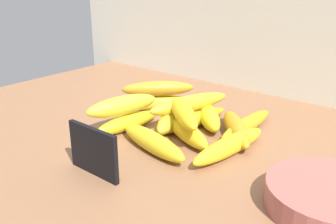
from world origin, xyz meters
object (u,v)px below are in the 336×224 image
object	(u,v)px
banana_6	(152,142)
banana_8	(207,115)
banana_4	(194,120)
banana_0	(236,129)
banana_2	(128,122)
fruit_bowl	(329,198)
banana_7	(154,103)
banana_13	(158,89)
banana_10	(122,105)
chalkboard_sign	(94,153)
banana_11	(184,112)
banana_5	(230,145)
banana_3	(247,125)
banana_9	(174,116)
banana_12	(190,103)
banana_1	(186,130)

from	to	relation	value
banana_6	banana_8	size ratio (longest dim) A/B	1.07
banana_4	banana_6	xyz separation A→B (cm)	(0.98, -14.59, 0.27)
banana_0	banana_2	distance (cm)	22.70
fruit_bowl	banana_7	xyz separation A→B (cm)	(-46.71, 15.08, -0.17)
banana_7	banana_13	xyz separation A→B (cm)	(0.81, 0.70, 3.57)
banana_8	banana_10	distance (cm)	18.87
banana_4	banana_8	world-z (taller)	banana_8
banana_0	banana_8	size ratio (longest dim) A/B	1.04
fruit_bowl	banana_6	distance (cm)	31.69
chalkboard_sign	banana_11	xyz separation A→B (cm)	(2.84, 20.81, 1.81)
banana_8	banana_4	bearing A→B (deg)	-111.06
banana_5	banana_3	bearing A→B (deg)	103.02
fruit_bowl	banana_3	bearing A→B (deg)	142.67
banana_6	banana_9	distance (cm)	13.49
chalkboard_sign	banana_8	bearing A→B (deg)	86.06
banana_12	banana_13	bearing A→B (deg)	164.07
banana_6	banana_12	world-z (taller)	banana_12
banana_2	banana_12	world-z (taller)	banana_12
banana_12	banana_6	bearing A→B (deg)	-81.55
banana_5	banana_4	bearing A→B (deg)	153.84
fruit_bowl	banana_8	distance (cm)	35.00
banana_1	banana_11	bearing A→B (deg)	174.75
banana_3	banana_7	bearing A→B (deg)	-175.55
fruit_bowl	banana_7	bearing A→B (deg)	162.11
chalkboard_sign	banana_4	bearing A→B (deg)	88.29
banana_2	banana_5	world-z (taller)	banana_5
banana_8	banana_11	xyz separation A→B (cm)	(0.75, -9.46, 3.54)
banana_6	banana_11	size ratio (longest dim) A/B	1.12
chalkboard_sign	banana_7	distance (cm)	32.63
banana_5	banana_6	size ratio (longest dim) A/B	1.09
fruit_bowl	banana_11	size ratio (longest dim) A/B	1.09
banana_5	banana_8	size ratio (longest dim) A/B	1.17
fruit_bowl	banana_9	bearing A→B (deg)	164.14
banana_0	banana_7	size ratio (longest dim) A/B	0.94
banana_13	banana_4	bearing A→B (deg)	-14.59
chalkboard_sign	banana_5	distance (cm)	24.84
banana_10	banana_5	bearing A→B (deg)	10.61
banana_4	banana_10	distance (cm)	15.72
fruit_bowl	banana_3	distance (cm)	28.00
banana_4	banana_7	size ratio (longest dim) A/B	1.02
fruit_bowl	banana_2	size ratio (longest dim) A/B	1.12
banana_7	banana_9	size ratio (longest dim) A/B	1.02
fruit_bowl	banana_8	xyz separation A→B (cm)	(-31.31, 15.64, 0.24)
banana_13	banana_5	bearing A→B (deg)	-20.50
banana_1	banana_2	distance (cm)	13.11
banana_6	banana_10	distance (cm)	12.90
banana_2	banana_8	world-z (taller)	banana_8
banana_1	banana_6	size ratio (longest dim) A/B	0.92
banana_3	banana_11	xyz separation A→B (cm)	(-8.29, -10.80, 4.01)
chalkboard_sign	banana_3	distance (cm)	33.59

